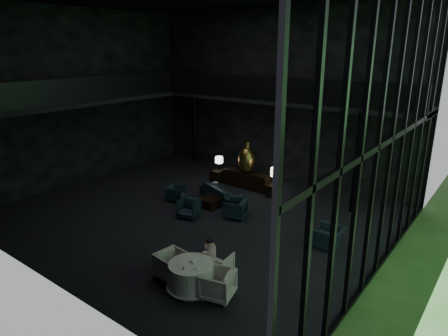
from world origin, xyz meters
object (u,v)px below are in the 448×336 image
Objects in this scene: bronze_urn at (247,159)px; dining_chair_west at (172,263)px; lounge_armchair_east at (235,208)px; lounge_armchair_south at (189,208)px; dining_table at (191,277)px; coffee_table at (210,202)px; dining_chair_north at (219,263)px; table_lamp_left at (219,160)px; child at (210,249)px; side_table_left at (217,176)px; console at (246,180)px; window_armchair at (329,235)px; lounge_armchair_west at (176,193)px; side_table_right at (273,191)px; sofa at (221,190)px; dining_chair_east at (217,282)px; table_lamp_right at (276,173)px.

dining_chair_west is (2.55, -7.48, -0.93)m from bronze_urn.
lounge_armchair_east reaches higher than lounge_armchair_south.
bronze_urn is 1.64× the size of dining_chair_west.
dining_chair_west is at bearing 174.14° from dining_table.
dining_chair_north is at bearing -48.07° from coffee_table.
dining_chair_north is at bearing 82.00° from dining_table.
child is (4.87, -6.67, -0.26)m from table_lamp_left.
table_lamp_left is 0.79× the size of lounge_armchair_east.
bronze_urn is 7.96m from dining_chair_west.
dining_table is (4.95, -7.41, 0.04)m from side_table_left.
console reaches higher than coffee_table.
window_armchair is at bearing 73.17° from lounge_armchair_east.
lounge_armchair_west is 5.95m from child.
lounge_armchair_west is 3.06m from lounge_armchair_east.
console is 2.82× the size of coffee_table.
dining_chair_west is at bearing -82.55° from side_table_right.
lounge_armchair_south is 0.86× the size of dining_chair_west.
child is (-2.05, -3.64, 0.38)m from window_armchair.
dining_chair_north is at bearing -73.31° from side_table_right.
lounge_armchair_west is (-1.50, -1.21, -0.14)m from sofa.
side_table_left is 0.73× the size of lounge_armchair_east.
dining_chair_north is (5.09, -6.56, -0.70)m from table_lamp_left.
child reaches higher than dining_table.
window_armchair is 4.20m from child.
dining_chair_east is (5.76, -7.30, 0.15)m from side_table_left.
lounge_armchair_east is at bearing -90.56° from table_lamp_right.
dining_chair_west reaches higher than console.
bronze_urn reaches higher than child.
lounge_armchair_west is at bearing -135.77° from table_lamp_right.
dining_chair_north is at bearing -51.47° from side_table_left.
console is at bearing 5.90° from side_table_left.
console is 1.62× the size of bronze_urn.
console is at bearing -47.97° from lounge_armchair_west.
table_lamp_right is 7.69m from dining_table.
console is 4.04× the size of side_table_left.
table_lamp_right reaches higher than sofa.
dining_chair_west is (-1.61, -0.03, -0.00)m from dining_chair_east.
sofa is 6.92m from dining_chair_east.
lounge_armchair_east is at bearing 163.32° from sofa.
console is at bearing 113.85° from dining_table.
child is at bearing -50.81° from coffee_table.
side_table_right is 6.58m from dining_chair_north.
sofa is 3.70× the size of lounge_armchair_west.
sofa is (0.01, -1.91, -0.90)m from bronze_urn.
dining_chair_west reaches higher than side_table_left.
console is 3.71× the size of table_lamp_left.
dining_chair_west is at bearing -61.02° from table_lamp_left.
console is at bearing -67.84° from dining_chair_north.
table_lamp_right is 3.01m from lounge_armchair_east.
side_table_left is 0.70× the size of coffee_table.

